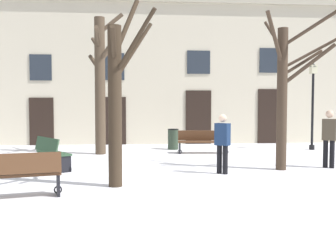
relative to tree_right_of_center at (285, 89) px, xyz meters
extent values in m
plane|color=white|center=(-3.22, -0.41, -2.30)|extent=(30.15, 30.15, 0.00)
cube|color=beige|center=(-3.22, 7.82, 1.26)|extent=(18.85, 0.40, 7.11)
cube|color=black|center=(-8.61, 7.60, -1.19)|extent=(1.11, 0.08, 2.22)
cube|color=#262D38|center=(-8.61, 7.60, 1.33)|extent=(1.00, 0.06, 1.20)
cube|color=black|center=(-5.32, 7.60, -1.17)|extent=(1.27, 0.08, 2.26)
cube|color=#262D38|center=(-5.32, 7.60, 1.40)|extent=(1.14, 0.06, 1.27)
cube|color=black|center=(-1.20, 7.60, -1.00)|extent=(1.24, 0.08, 2.58)
cube|color=#262D38|center=(-1.20, 7.60, 1.64)|extent=(1.11, 0.06, 1.11)
cube|color=black|center=(2.26, 7.60, -0.97)|extent=(1.00, 0.08, 2.66)
cube|color=#262D38|center=(2.26, 7.60, 1.76)|extent=(0.90, 0.06, 1.19)
cylinder|color=#423326|center=(-0.07, 0.03, -0.29)|extent=(0.29, 0.29, 4.02)
cylinder|color=#423326|center=(0.50, 0.02, 0.75)|extent=(1.18, 0.10, 0.77)
cylinder|color=#423326|center=(0.70, -0.12, 1.02)|extent=(1.59, 0.39, 0.92)
cylinder|color=#423326|center=(-0.17, 0.46, 1.58)|extent=(0.31, 0.95, 1.04)
cylinder|color=#423326|center=(-0.39, -0.23, 1.35)|extent=(0.79, 0.67, 1.46)
cylinder|color=#423326|center=(0.59, -0.18, 0.67)|extent=(1.41, 0.54, 1.17)
cylinder|color=#423326|center=(0.53, -0.37, 1.64)|extent=(1.28, 0.91, 0.91)
cylinder|color=#4C3D2D|center=(-5.56, 4.04, 0.28)|extent=(0.39, 0.39, 5.15)
cylinder|color=#4C3D2D|center=(-5.57, 3.54, 2.01)|extent=(0.17, 1.08, 0.68)
cylinder|color=#4C3D2D|center=(-5.13, 4.07, 2.63)|extent=(0.95, 0.22, 0.83)
cylinder|color=#4C3D2D|center=(-5.33, 4.33, 1.52)|extent=(0.59, 0.71, 0.86)
cylinder|color=#4C3D2D|center=(-5.75, 4.63, 1.94)|extent=(0.54, 1.28, 0.76)
cylinder|color=#4C3D2D|center=(-5.28, 3.78, 1.59)|extent=(0.72, 0.69, 0.79)
cylinder|color=#4C3D2D|center=(-5.78, 4.39, 1.18)|extent=(0.62, 0.86, 0.75)
cylinder|color=#382B1E|center=(-4.68, -1.82, -0.49)|extent=(0.31, 0.31, 3.61)
cylinder|color=#382B1E|center=(-4.67, -2.25, 0.83)|extent=(0.12, 0.91, 0.68)
cylinder|color=#382B1E|center=(-4.42, -1.40, 1.37)|extent=(0.66, 0.99, 1.51)
cylinder|color=#382B1E|center=(-4.25, -2.22, 0.86)|extent=(0.97, 0.91, 1.36)
cylinder|color=#382B1E|center=(-4.27, -1.62, 0.77)|extent=(0.93, 0.52, 1.40)
cylinder|color=black|center=(3.14, 4.74, -0.71)|extent=(0.10, 0.10, 3.17)
cylinder|color=black|center=(3.14, 4.74, -2.20)|extent=(0.22, 0.22, 0.20)
cube|color=beige|center=(3.14, 4.74, 1.05)|extent=(0.24, 0.24, 0.36)
cone|color=black|center=(3.14, 4.74, 1.23)|extent=(0.30, 0.30, 0.14)
cylinder|color=#2D3D2D|center=(-2.65, 5.36, -1.88)|extent=(0.45, 0.45, 0.83)
torus|color=black|center=(-2.65, 5.36, -1.45)|extent=(0.47, 0.47, 0.04)
cube|color=#51331E|center=(-6.61, -2.79, -1.83)|extent=(1.84, 0.83, 0.05)
cube|color=#51331E|center=(-6.57, -2.97, -1.59)|extent=(1.78, 0.56, 0.40)
cube|color=black|center=(-5.80, -2.59, -2.06)|extent=(0.15, 0.37, 0.47)
torus|color=black|center=(-5.83, -2.44, -2.22)|extent=(0.17, 0.07, 0.17)
cube|color=#51331E|center=(-1.64, 3.90, -1.84)|extent=(1.93, 0.64, 0.05)
cube|color=#51331E|center=(-1.63, 4.11, -1.61)|extent=(1.90, 0.25, 0.38)
cube|color=black|center=(-2.53, 3.98, -2.07)|extent=(0.10, 0.42, 0.45)
torus|color=black|center=(-2.55, 3.80, -2.22)|extent=(0.17, 0.05, 0.17)
cube|color=black|center=(-0.76, 3.82, -2.07)|extent=(0.10, 0.42, 0.45)
torus|color=black|center=(-0.78, 3.64, -2.22)|extent=(0.17, 0.05, 0.17)
cube|color=#2D4C33|center=(-6.58, 0.65, -1.82)|extent=(1.23, 1.52, 0.05)
cube|color=#2D4C33|center=(-6.75, 0.54, -1.57)|extent=(0.97, 1.34, 0.42)
cube|color=black|center=(-6.18, 0.07, -2.06)|extent=(0.36, 0.28, 0.48)
torus|color=black|center=(-6.04, 0.17, -2.22)|extent=(0.12, 0.16, 0.17)
cube|color=black|center=(-6.98, 1.24, -2.06)|extent=(0.36, 0.28, 0.48)
torus|color=black|center=(-6.84, 1.33, -2.22)|extent=(0.12, 0.16, 0.17)
cylinder|color=black|center=(1.39, 0.27, -1.89)|extent=(0.14, 0.14, 0.82)
cylinder|color=black|center=(1.53, 0.16, -1.89)|extent=(0.14, 0.14, 0.82)
cube|color=#4C4233|center=(1.46, 0.22, -1.16)|extent=(0.44, 0.40, 0.63)
sphere|color=beige|center=(1.46, 0.22, -0.71)|extent=(0.22, 0.22, 0.22)
cylinder|color=black|center=(-1.83, -0.53, -1.91)|extent=(0.14, 0.14, 0.77)
cylinder|color=black|center=(-1.96, -0.41, -1.91)|extent=(0.14, 0.14, 0.77)
cube|color=navy|center=(-1.90, -0.47, -1.23)|extent=(0.43, 0.42, 0.59)
sphere|color=beige|center=(-1.90, -0.47, -0.80)|extent=(0.21, 0.21, 0.21)
camera|label=1|loc=(-4.21, -10.31, -0.49)|focal=40.02mm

